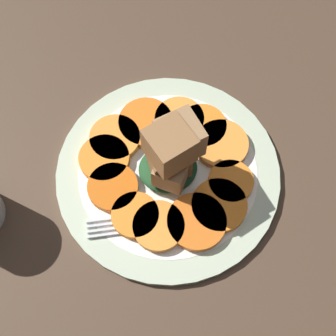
{
  "coord_description": "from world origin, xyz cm",
  "views": [
    {
      "loc": [
        -5.58,
        -24.06,
        59.31
      ],
      "look_at": [
        0.0,
        0.0,
        4.1
      ],
      "focal_mm": 50.0,
      "sensor_mm": 36.0,
      "label": 1
    }
  ],
  "objects": [
    {
      "name": "carrot_slice_2",
      "position": [
        7.77,
        1.93,
        3.65
      ],
      "size": [
        7.18,
        7.18,
        1.1
      ],
      "primitive_type": "cylinder",
      "color": "orange",
      "rests_on": "plate"
    },
    {
      "name": "carrot_slice_0",
      "position": [
        5.14,
        -6.31,
        3.65
      ],
      "size": [
        7.06,
        7.06,
        1.1
      ],
      "primitive_type": "cylinder",
      "color": "orange",
      "rests_on": "plate"
    },
    {
      "name": "carrot_slice_3",
      "position": [
        5.97,
        5.16,
        3.65
      ],
      "size": [
        6.58,
        6.58,
        1.1
      ],
      "primitive_type": "cylinder",
      "color": "orange",
      "rests_on": "plate"
    },
    {
      "name": "carrot_slice_7",
      "position": [
        -7.83,
        3.42,
        3.65
      ],
      "size": [
        6.68,
        6.68,
        1.1
      ],
      "primitive_type": "cylinder",
      "color": "orange",
      "rests_on": "plate"
    },
    {
      "name": "plate",
      "position": [
        0.0,
        0.0,
        2.52
      ],
      "size": [
        29.55,
        29.55,
        1.05
      ],
      "color": "beige",
      "rests_on": "table_slab"
    },
    {
      "name": "fork",
      "position": [
        -2.26,
        -6.38,
        3.3
      ],
      "size": [
        19.97,
        3.55,
        0.4
      ],
      "rotation": [
        0.0,
        0.0,
        -0.09
      ],
      "color": "silver",
      "rests_on": "plate"
    },
    {
      "name": "carrot_slice_10",
      "position": [
        -2.87,
        -7.22,
        3.65
      ],
      "size": [
        6.47,
        6.47,
        1.1
      ],
      "primitive_type": "cylinder",
      "color": "orange",
      "rests_on": "plate"
    },
    {
      "name": "carrot_slice_11",
      "position": [
        1.86,
        -7.73,
        3.65
      ],
      "size": [
        7.42,
        7.42,
        1.1
      ],
      "primitive_type": "cylinder",
      "color": "orange",
      "rests_on": "plate"
    },
    {
      "name": "carrot_slice_4",
      "position": [
        3.2,
        6.92,
        3.65
      ],
      "size": [
        6.76,
        6.76,
        1.1
      ],
      "primitive_type": "cylinder",
      "color": "orange",
      "rests_on": "plate"
    },
    {
      "name": "center_pile",
      "position": [
        0.22,
        -0.43,
        8.67
      ],
      "size": [
        8.03,
        7.85,
        11.42
      ],
      "color": "#1E4723",
      "rests_on": "plate"
    },
    {
      "name": "carrot_slice_6",
      "position": [
        -5.9,
        6.08,
        3.65
      ],
      "size": [
        6.82,
        6.82,
        1.1
      ],
      "primitive_type": "cylinder",
      "color": "orange",
      "rests_on": "plate"
    },
    {
      "name": "table_slab",
      "position": [
        0.0,
        0.0,
        1.0
      ],
      "size": [
        120.0,
        120.0,
        2.0
      ],
      "primitive_type": "cube",
      "color": "#4C3828",
      "rests_on": "ground"
    },
    {
      "name": "carrot_slice_1",
      "position": [
        7.48,
        -3.54,
        3.65
      ],
      "size": [
        5.86,
        5.86,
        1.1
      ],
      "primitive_type": "cylinder",
      "color": "orange",
      "rests_on": "plate"
    },
    {
      "name": "carrot_slice_8",
      "position": [
        -7.45,
        -0.85,
        3.65
      ],
      "size": [
        6.52,
        6.52,
        1.1
      ],
      "primitive_type": "cylinder",
      "color": "#D45E12",
      "rests_on": "plate"
    },
    {
      "name": "carrot_slice_5",
      "position": [
        -1.38,
        7.49,
        3.65
      ],
      "size": [
        7.44,
        7.44,
        1.1
      ],
      "primitive_type": "cylinder",
      "color": "orange",
      "rests_on": "plate"
    },
    {
      "name": "carrot_slice_9",
      "position": [
        -5.42,
        -5.19,
        3.65
      ],
      "size": [
        6.0,
        6.0,
        1.1
      ],
      "primitive_type": "cylinder",
      "color": "orange",
      "rests_on": "plate"
    }
  ]
}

